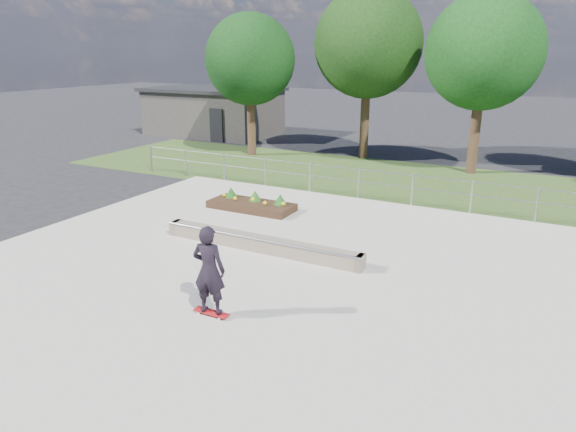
{
  "coord_description": "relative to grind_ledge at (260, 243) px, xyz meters",
  "views": [
    {
      "loc": [
        6.24,
        -10.01,
        5.3
      ],
      "look_at": [
        0.2,
        1.5,
        1.1
      ],
      "focal_mm": 32.0,
      "sensor_mm": 36.0,
      "label": 1
    }
  ],
  "objects": [
    {
      "name": "tree_far_left",
      "position": [
        -7.44,
        11.74,
        4.59
      ],
      "size": [
        4.55,
        4.55,
        7.15
      ],
      "color": "#382116",
      "rests_on": "ground"
    },
    {
      "name": "skateboarder",
      "position": [
        0.97,
        -3.6,
        0.81
      ],
      "size": [
        0.8,
        0.56,
        1.97
      ],
      "color": "white",
      "rests_on": "concrete_slab"
    },
    {
      "name": "tree_mid_left",
      "position": [
        -1.94,
        13.74,
        5.34
      ],
      "size": [
        5.25,
        5.25,
        8.25
      ],
      "color": "#342114",
      "rests_on": "ground"
    },
    {
      "name": "concrete_slab",
      "position": [
        0.56,
        -1.26,
        -0.23
      ],
      "size": [
        15.0,
        15.0,
        0.06
      ],
      "primitive_type": "cube",
      "color": "#A49E91",
      "rests_on": "ground"
    },
    {
      "name": "grind_ledge",
      "position": [
        0.0,
        0.0,
        0.0
      ],
      "size": [
        6.0,
        0.44,
        0.43
      ],
      "color": "#6A5D4E",
      "rests_on": "concrete_slab"
    },
    {
      "name": "tree_mid_right",
      "position": [
        3.56,
        12.74,
        4.97
      ],
      "size": [
        4.9,
        4.9,
        7.7
      ],
      "color": "#372216",
      "rests_on": "ground"
    },
    {
      "name": "ground",
      "position": [
        0.56,
        -1.26,
        -0.26
      ],
      "size": [
        120.0,
        120.0,
        0.0
      ],
      "primitive_type": "plane",
      "color": "black",
      "rests_on": "ground"
    },
    {
      "name": "grass_verge",
      "position": [
        0.56,
        9.74,
        -0.25
      ],
      "size": [
        30.0,
        8.0,
        0.02
      ],
      "primitive_type": "cube",
      "color": "#2C441B",
      "rests_on": "ground"
    },
    {
      "name": "fence",
      "position": [
        0.56,
        6.24,
        0.51
      ],
      "size": [
        20.06,
        0.06,
        1.2
      ],
      "color": "gray",
      "rests_on": "ground"
    },
    {
      "name": "building",
      "position": [
        -13.44,
        16.74,
        1.25
      ],
      "size": [
        8.4,
        5.4,
        3.0
      ],
      "color": "#312E2B",
      "rests_on": "ground"
    },
    {
      "name": "planter_bed",
      "position": [
        -2.22,
        3.24,
        -0.02
      ],
      "size": [
        3.0,
        1.2,
        0.61
      ],
      "color": "black",
      "rests_on": "concrete_slab"
    }
  ]
}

